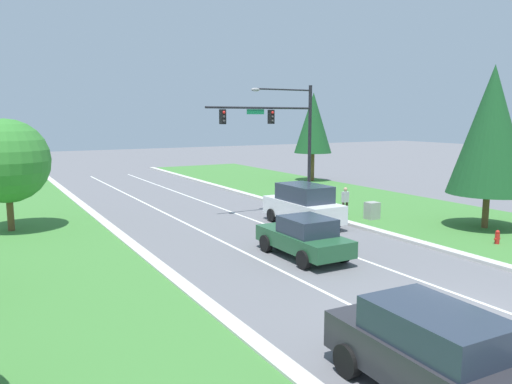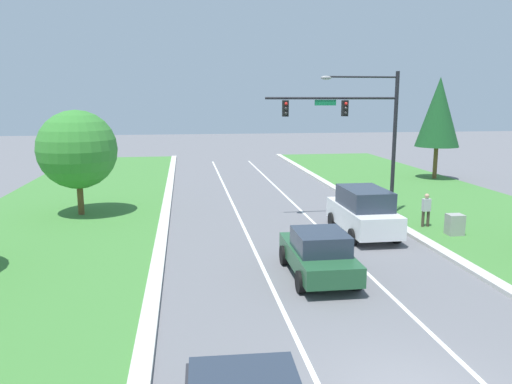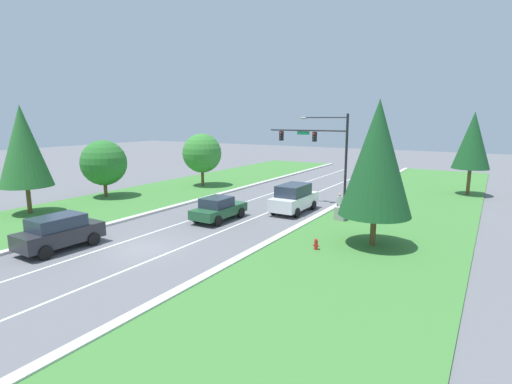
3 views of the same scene
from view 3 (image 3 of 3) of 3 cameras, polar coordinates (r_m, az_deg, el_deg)
name	(u,v)px [view 3 (image 3 of 3)]	position (r m, az deg, el deg)	size (l,w,h in m)	color
ground_plane	(141,249)	(23.26, -16.17, -7.80)	(160.00, 160.00, 0.00)	slate
curb_strip_right	(223,267)	(19.66, -4.68, -10.59)	(0.50, 90.00, 0.15)	beige
curb_strip_left	(77,233)	(27.53, -24.26, -5.33)	(0.50, 90.00, 0.15)	beige
grass_verge_right	(326,291)	(17.37, 9.98, -13.79)	(10.00, 90.00, 0.08)	#427F38
grass_verge_left	(29,222)	(31.90, -29.69, -3.77)	(10.00, 90.00, 0.08)	#427F38
lane_stripe_inner_left	(118,244)	(24.57, -19.06, -6.98)	(0.14, 81.00, 0.01)	white
lane_stripe_inner_right	(165,254)	(22.03, -12.94, -8.68)	(0.14, 81.00, 0.01)	white
traffic_signal_mast	(323,145)	(33.14, 9.53, 6.63)	(6.92, 0.41, 7.50)	black
forest_sedan	(218,209)	(28.36, -5.39, -2.37)	(2.11, 4.53, 1.69)	#235633
charcoal_suv	(59,232)	(24.53, -26.31, -5.13)	(2.22, 4.57, 1.90)	#28282D
white_suv	(294,198)	(30.81, 5.42, -0.86)	(2.20, 4.93, 2.17)	white
utility_cabinet	(340,214)	(28.69, 11.92, -3.10)	(0.70, 0.60, 1.02)	#9E9E99
pedestrian	(339,203)	(30.23, 11.82, -1.58)	(0.40, 0.22, 1.69)	#42382D
fire_hydrant	(316,245)	(22.17, 8.56, -7.47)	(0.34, 0.20, 0.70)	red
conifer_near_right_tree	(377,158)	(22.73, 16.90, 4.64)	(3.97, 3.97, 8.18)	brown
oak_near_left_tree	(202,153)	(42.49, -7.72, 5.51)	(4.09, 4.09, 5.58)	brown
conifer_far_right_tree	(473,141)	(41.88, 28.55, 6.47)	(3.26, 3.26, 7.76)	brown
oak_far_left_tree	(104,163)	(38.56, -20.92, 3.91)	(4.08, 4.08, 5.23)	brown
conifer_mid_left_tree	(23,146)	(34.06, -30.31, 5.67)	(3.75, 3.75, 8.13)	brown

